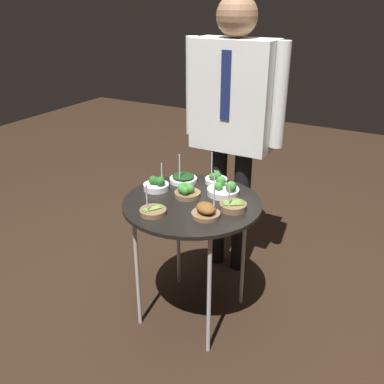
% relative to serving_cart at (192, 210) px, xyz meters
% --- Properties ---
extents(ground_plane, '(8.00, 8.00, 0.00)m').
position_rel_serving_cart_xyz_m(ground_plane, '(0.00, 0.00, -0.63)').
color(ground_plane, black).
extents(serving_cart, '(0.67, 0.67, 0.67)m').
position_rel_serving_cart_xyz_m(serving_cart, '(0.00, 0.00, 0.00)').
color(serving_cart, black).
rests_on(serving_cart, ground_plane).
extents(bowl_roast_back_right, '(0.13, 0.13, 0.16)m').
position_rel_serving_cart_xyz_m(bowl_roast_back_right, '(0.13, -0.10, 0.08)').
color(bowl_roast_back_right, brown).
rests_on(bowl_roast_back_right, serving_cart).
extents(bowl_broccoli_mid_right, '(0.12, 0.12, 0.16)m').
position_rel_serving_cart_xyz_m(bowl_broccoli_mid_right, '(-0.00, 0.26, 0.07)').
color(bowl_broccoli_mid_right, white).
rests_on(bowl_broccoli_mid_right, serving_cart).
extents(bowl_broccoli_near_rim, '(0.13, 0.13, 0.13)m').
position_rel_serving_cart_xyz_m(bowl_broccoli_near_rim, '(-0.22, 0.03, 0.08)').
color(bowl_broccoli_near_rim, silver).
rests_on(bowl_broccoli_near_rim, serving_cart).
extents(bowl_broccoli_far_rim, '(0.13, 0.13, 0.07)m').
position_rel_serving_cart_xyz_m(bowl_broccoli_far_rim, '(-0.05, 0.04, 0.07)').
color(bowl_broccoli_far_rim, brown).
rests_on(bowl_broccoli_far_rim, serving_cart).
extents(bowl_asparagus_front_center, '(0.12, 0.12, 0.15)m').
position_rel_serving_cart_xyz_m(bowl_asparagus_front_center, '(-0.09, -0.20, 0.06)').
color(bowl_asparagus_front_center, brown).
rests_on(bowl_asparagus_front_center, serving_cart).
extents(bowl_broccoli_mid_left, '(0.16, 0.16, 0.13)m').
position_rel_serving_cart_xyz_m(bowl_broccoli_mid_left, '(0.10, 0.15, 0.08)').
color(bowl_broccoli_mid_left, silver).
rests_on(bowl_broccoli_mid_left, serving_cart).
extents(bowl_asparagus_back_left, '(0.13, 0.13, 0.15)m').
position_rel_serving_cart_xyz_m(bowl_asparagus_back_left, '(0.21, 0.02, 0.07)').
color(bowl_asparagus_back_left, brown).
rests_on(bowl_asparagus_back_left, serving_cart).
extents(bowl_spinach_center, '(0.15, 0.15, 0.17)m').
position_rel_serving_cart_xyz_m(bowl_spinach_center, '(-0.16, 0.19, 0.07)').
color(bowl_spinach_center, silver).
rests_on(bowl_spinach_center, serving_cart).
extents(waiter_figure, '(0.59, 0.22, 1.59)m').
position_rel_serving_cart_xyz_m(waiter_figure, '(-0.03, 0.52, 0.38)').
color(waiter_figure, black).
rests_on(waiter_figure, ground_plane).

